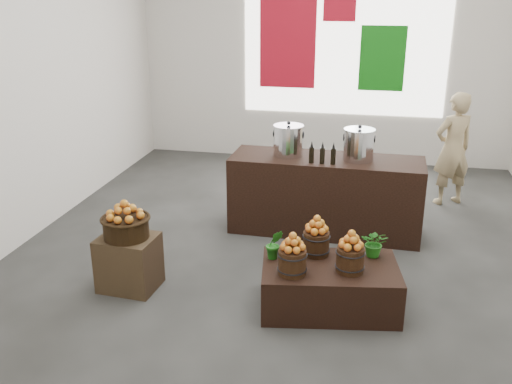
% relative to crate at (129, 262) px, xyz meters
% --- Properties ---
extents(ground, '(7.00, 7.00, 0.00)m').
position_rel_crate_xyz_m(ground, '(1.39, 1.25, -0.27)').
color(ground, '#3C3D3A').
rests_on(ground, ground).
extents(back_wall, '(6.00, 0.04, 4.00)m').
position_rel_crate_xyz_m(back_wall, '(1.39, 4.75, 1.73)').
color(back_wall, beige).
rests_on(back_wall, ground).
extents(back_opening, '(3.20, 0.02, 2.40)m').
position_rel_crate_xyz_m(back_opening, '(1.69, 4.73, 1.73)').
color(back_opening, white).
rests_on(back_opening, back_wall).
extents(deco_red_left, '(0.90, 0.04, 1.40)m').
position_rel_crate_xyz_m(deco_red_left, '(0.79, 4.72, 1.63)').
color(deco_red_left, '#A80C1E').
rests_on(deco_red_left, back_wall).
extents(deco_green_right, '(0.70, 0.04, 1.00)m').
position_rel_crate_xyz_m(deco_green_right, '(2.29, 4.72, 1.43)').
color(deco_green_right, '#0F6610').
rests_on(deco_green_right, back_wall).
extents(deco_red_upper, '(0.50, 0.04, 0.50)m').
position_rel_crate_xyz_m(deco_red_upper, '(1.59, 4.72, 2.23)').
color(deco_red_upper, '#A80C1E').
rests_on(deco_red_upper, back_wall).
extents(crate, '(0.57, 0.48, 0.53)m').
position_rel_crate_xyz_m(crate, '(0.00, 0.00, 0.00)').
color(crate, '#43351F').
rests_on(crate, ground).
extents(wicker_basket, '(0.43, 0.43, 0.19)m').
position_rel_crate_xyz_m(wicker_basket, '(0.00, 0.00, 0.36)').
color(wicker_basket, black).
rests_on(wicker_basket, crate).
extents(apples_in_basket, '(0.33, 0.33, 0.18)m').
position_rel_crate_xyz_m(apples_in_basket, '(0.00, 0.00, 0.55)').
color(apples_in_basket, '#9C0518').
rests_on(apples_in_basket, wicker_basket).
extents(display_table, '(1.32, 0.93, 0.42)m').
position_rel_crate_xyz_m(display_table, '(1.93, 0.03, -0.06)').
color(display_table, black).
rests_on(display_table, ground).
extents(apple_bucket_front_left, '(0.24, 0.24, 0.22)m').
position_rel_crate_xyz_m(apple_bucket_front_left, '(1.61, -0.19, 0.27)').
color(apple_bucket_front_left, '#311D0D').
rests_on(apple_bucket_front_left, display_table).
extents(apples_in_bucket_front_left, '(0.18, 0.18, 0.16)m').
position_rel_crate_xyz_m(apples_in_bucket_front_left, '(1.61, -0.19, 0.46)').
color(apples_in_bucket_front_left, '#9C0518').
rests_on(apples_in_bucket_front_left, apple_bucket_front_left).
extents(apple_bucket_front_right, '(0.24, 0.24, 0.22)m').
position_rel_crate_xyz_m(apple_bucket_front_right, '(2.10, -0.04, 0.27)').
color(apple_bucket_front_right, '#311D0D').
rests_on(apple_bucket_front_right, display_table).
extents(apples_in_bucket_front_right, '(0.18, 0.18, 0.16)m').
position_rel_crate_xyz_m(apples_in_bucket_front_right, '(2.10, -0.04, 0.46)').
color(apples_in_bucket_front_right, '#9C0518').
rests_on(apples_in_bucket_front_right, apple_bucket_front_right).
extents(apple_bucket_rear, '(0.24, 0.24, 0.22)m').
position_rel_crate_xyz_m(apple_bucket_rear, '(1.77, 0.23, 0.27)').
color(apple_bucket_rear, '#311D0D').
rests_on(apple_bucket_rear, display_table).
extents(apples_in_bucket_rear, '(0.18, 0.18, 0.16)m').
position_rel_crate_xyz_m(apples_in_bucket_rear, '(1.77, 0.23, 0.46)').
color(apples_in_bucket_rear, '#9C0518').
rests_on(apples_in_bucket_rear, apple_bucket_rear).
extents(herb_garnish_right, '(0.26, 0.23, 0.27)m').
position_rel_crate_xyz_m(herb_garnish_right, '(2.31, 0.30, 0.29)').
color(herb_garnish_right, '#196315').
rests_on(herb_garnish_right, display_table).
extents(herb_garnish_left, '(0.19, 0.17, 0.29)m').
position_rel_crate_xyz_m(herb_garnish_left, '(1.41, 0.07, 0.30)').
color(herb_garnish_left, '#196315').
rests_on(herb_garnish_left, display_table).
extents(counter, '(2.23, 0.75, 0.91)m').
position_rel_crate_xyz_m(counter, '(1.72, 1.76, 0.19)').
color(counter, black).
rests_on(counter, ground).
extents(stock_pot_left, '(0.34, 0.34, 0.34)m').
position_rel_crate_xyz_m(stock_pot_left, '(1.27, 1.77, 0.81)').
color(stock_pot_left, silver).
rests_on(stock_pot_left, counter).
extents(stock_pot_center, '(0.34, 0.34, 0.34)m').
position_rel_crate_xyz_m(stock_pot_center, '(2.07, 1.75, 0.81)').
color(stock_pot_center, silver).
rests_on(stock_pot_center, counter).
extents(oil_cruets, '(0.24, 0.07, 0.25)m').
position_rel_crate_xyz_m(oil_cruets, '(1.72, 1.54, 0.77)').
color(oil_cruets, black).
rests_on(oil_cruets, counter).
extents(shopper, '(0.66, 0.58, 1.51)m').
position_rel_crate_xyz_m(shopper, '(3.26, 3.03, 0.49)').
color(shopper, tan).
rests_on(shopper, ground).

